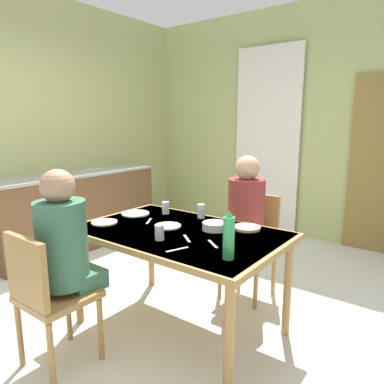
{
  "coord_description": "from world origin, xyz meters",
  "views": [
    {
      "loc": [
        1.84,
        -1.77,
        1.49
      ],
      "look_at": [
        0.34,
        0.23,
        0.99
      ],
      "focal_mm": 33.4,
      "sensor_mm": 36.0,
      "label": 1
    }
  ],
  "objects_px": {
    "chair_far_diner": "(252,238)",
    "person_far_diner": "(245,209)",
    "water_bottle_green_near": "(229,237)",
    "serving_bowl_center": "(215,226)",
    "person_near_diner": "(63,241)",
    "dining_table": "(179,240)",
    "kitchen_counter": "(75,209)",
    "chair_near_diner": "(46,293)"
  },
  "relations": [
    {
      "from": "dining_table",
      "to": "person_far_diner",
      "type": "distance_m",
      "value": 0.7
    },
    {
      "from": "person_far_diner",
      "to": "chair_near_diner",
      "type": "bearing_deg",
      "value": 71.62
    },
    {
      "from": "water_bottle_green_near",
      "to": "chair_far_diner",
      "type": "bearing_deg",
      "value": 110.54
    },
    {
      "from": "person_near_diner",
      "to": "water_bottle_green_near",
      "type": "bearing_deg",
      "value": 26.33
    },
    {
      "from": "person_far_diner",
      "to": "water_bottle_green_near",
      "type": "xyz_separation_m",
      "value": [
        0.39,
        -0.92,
        0.09
      ]
    },
    {
      "from": "chair_near_diner",
      "to": "chair_far_diner",
      "type": "xyz_separation_m",
      "value": [
        0.5,
        1.63,
        0.0
      ]
    },
    {
      "from": "kitchen_counter",
      "to": "chair_near_diner",
      "type": "height_order",
      "value": "kitchen_counter"
    },
    {
      "from": "chair_far_diner",
      "to": "serving_bowl_center",
      "type": "relative_size",
      "value": 5.12
    },
    {
      "from": "chair_far_diner",
      "to": "person_far_diner",
      "type": "bearing_deg",
      "value": 90.0
    },
    {
      "from": "chair_far_diner",
      "to": "water_bottle_green_near",
      "type": "relative_size",
      "value": 3.17
    },
    {
      "from": "chair_near_diner",
      "to": "chair_far_diner",
      "type": "height_order",
      "value": "same"
    },
    {
      "from": "chair_near_diner",
      "to": "serving_bowl_center",
      "type": "relative_size",
      "value": 5.12
    },
    {
      "from": "kitchen_counter",
      "to": "dining_table",
      "type": "distance_m",
      "value": 2.21
    },
    {
      "from": "serving_bowl_center",
      "to": "person_near_diner",
      "type": "bearing_deg",
      "value": -122.49
    },
    {
      "from": "chair_near_diner",
      "to": "person_near_diner",
      "type": "xyz_separation_m",
      "value": [
        0.0,
        0.14,
        0.28
      ]
    },
    {
      "from": "water_bottle_green_near",
      "to": "serving_bowl_center",
      "type": "height_order",
      "value": "water_bottle_green_near"
    },
    {
      "from": "chair_near_diner",
      "to": "kitchen_counter",
      "type": "bearing_deg",
      "value": 140.73
    },
    {
      "from": "chair_far_diner",
      "to": "water_bottle_green_near",
      "type": "height_order",
      "value": "water_bottle_green_near"
    },
    {
      "from": "person_near_diner",
      "to": "person_far_diner",
      "type": "distance_m",
      "value": 1.44
    },
    {
      "from": "kitchen_counter",
      "to": "chair_far_diner",
      "type": "xyz_separation_m",
      "value": [
        2.26,
        0.19,
        0.05
      ]
    },
    {
      "from": "kitchen_counter",
      "to": "chair_far_diner",
      "type": "relative_size",
      "value": 2.37
    },
    {
      "from": "chair_near_diner",
      "to": "serving_bowl_center",
      "type": "height_order",
      "value": "chair_near_diner"
    },
    {
      "from": "dining_table",
      "to": "water_bottle_green_near",
      "type": "xyz_separation_m",
      "value": [
        0.54,
        -0.24,
        0.2
      ]
    },
    {
      "from": "person_near_diner",
      "to": "water_bottle_green_near",
      "type": "xyz_separation_m",
      "value": [
        0.89,
        0.44,
        0.09
      ]
    },
    {
      "from": "chair_near_diner",
      "to": "person_far_diner",
      "type": "height_order",
      "value": "person_far_diner"
    },
    {
      "from": "water_bottle_green_near",
      "to": "person_near_diner",
      "type": "bearing_deg",
      "value": -153.67
    },
    {
      "from": "kitchen_counter",
      "to": "chair_near_diner",
      "type": "distance_m",
      "value": 2.27
    },
    {
      "from": "chair_far_diner",
      "to": "person_far_diner",
      "type": "relative_size",
      "value": 1.13
    },
    {
      "from": "water_bottle_green_near",
      "to": "serving_bowl_center",
      "type": "xyz_separation_m",
      "value": [
        -0.36,
        0.4,
        -0.1
      ]
    },
    {
      "from": "chair_near_diner",
      "to": "person_near_diner",
      "type": "bearing_deg",
      "value": 90.0
    },
    {
      "from": "dining_table",
      "to": "water_bottle_green_near",
      "type": "relative_size",
      "value": 5.25
    },
    {
      "from": "chair_near_diner",
      "to": "chair_far_diner",
      "type": "distance_m",
      "value": 1.7
    },
    {
      "from": "person_far_diner",
      "to": "serving_bowl_center",
      "type": "distance_m",
      "value": 0.52
    },
    {
      "from": "dining_table",
      "to": "person_far_diner",
      "type": "relative_size",
      "value": 1.87
    },
    {
      "from": "kitchen_counter",
      "to": "water_bottle_green_near",
      "type": "bearing_deg",
      "value": -18.02
    },
    {
      "from": "chair_near_diner",
      "to": "person_far_diner",
      "type": "relative_size",
      "value": 1.13
    },
    {
      "from": "kitchen_counter",
      "to": "dining_table",
      "type": "relative_size",
      "value": 1.43
    },
    {
      "from": "chair_far_diner",
      "to": "person_far_diner",
      "type": "xyz_separation_m",
      "value": [
        -0.0,
        -0.14,
        0.28
      ]
    },
    {
      "from": "dining_table",
      "to": "person_far_diner",
      "type": "xyz_separation_m",
      "value": [
        0.15,
        0.68,
        0.11
      ]
    },
    {
      "from": "chair_far_diner",
      "to": "water_bottle_green_near",
      "type": "distance_m",
      "value": 1.18
    },
    {
      "from": "person_near_diner",
      "to": "person_far_diner",
      "type": "relative_size",
      "value": 1.0
    },
    {
      "from": "dining_table",
      "to": "serving_bowl_center",
      "type": "height_order",
      "value": "serving_bowl_center"
    }
  ]
}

